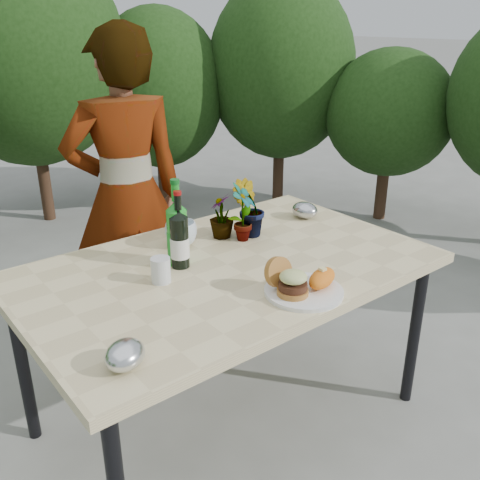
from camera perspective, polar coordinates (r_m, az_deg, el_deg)
ground at (r=2.52m, az=-1.19°, el=-18.20°), size 80.00×80.00×0.00m
patio_table at (r=2.13m, az=-1.34°, el=-4.00°), size 1.60×1.00×0.75m
shrub_hedge at (r=3.55m, az=-15.19°, el=13.86°), size 6.80×5.24×2.28m
dinner_plate at (r=1.90m, az=6.82°, el=-5.47°), size 0.28×0.28×0.01m
burger_stack at (r=1.86m, az=5.28°, el=-4.33°), size 0.11×0.16×0.11m
sweet_potato at (r=1.92m, az=8.74°, el=-4.06°), size 0.17×0.12×0.06m
grilled_veg at (r=1.96m, az=5.29°, el=-3.82°), size 0.08×0.05×0.03m
wine_bottle at (r=2.06m, az=-6.47°, el=0.04°), size 0.07×0.07×0.31m
sparkling_water at (r=2.08m, az=-6.70°, el=0.65°), size 0.08×0.08×0.34m
plastic_cup at (r=1.97m, az=-8.44°, el=-3.19°), size 0.07×0.07×0.09m
seedling_left at (r=2.28m, az=0.29°, el=2.95°), size 0.16×0.15×0.26m
seedling_mid at (r=2.34m, az=0.93°, el=3.37°), size 0.18×0.17×0.25m
seedling_right at (r=2.33m, az=-2.00°, el=2.57°), size 0.15×0.15×0.20m
blue_bowl at (r=2.27m, az=-6.31°, el=0.67°), size 0.16×0.16×0.11m
foil_packet_left at (r=1.54m, az=-12.19°, el=-11.87°), size 0.17×0.17×0.08m
foil_packet_right at (r=2.60m, az=6.92°, el=3.19°), size 0.12×0.14×0.08m
person at (r=2.74m, az=-11.97°, el=4.58°), size 0.67×0.52×1.64m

